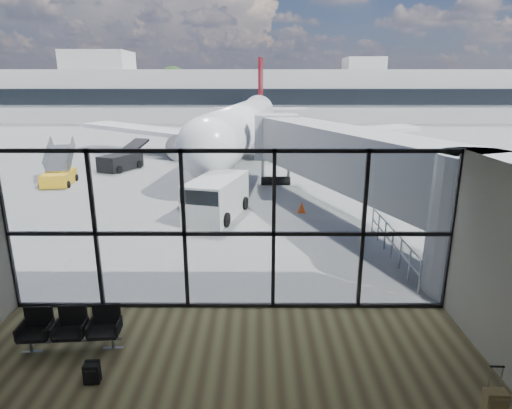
{
  "coord_description": "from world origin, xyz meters",
  "views": [
    {
      "loc": [
        0.76,
        -10.83,
        6.12
      ],
      "look_at": [
        0.72,
        3.0,
        2.16
      ],
      "focal_mm": 30.0,
      "sensor_mm": 36.0,
      "label": 1
    }
  ],
  "objects_px": {
    "service_van": "(216,197)",
    "mobile_stairs": "(59,176)",
    "belt_loader": "(122,160)",
    "seating_row": "(72,326)",
    "airliner": "(245,123)",
    "backpack": "(92,373)",
    "suitcase": "(495,405)"
  },
  "relations": [
    {
      "from": "belt_loader",
      "to": "mobile_stairs",
      "type": "bearing_deg",
      "value": -93.88
    },
    {
      "from": "belt_loader",
      "to": "mobile_stairs",
      "type": "relative_size",
      "value": 1.34
    },
    {
      "from": "suitcase",
      "to": "service_van",
      "type": "xyz_separation_m",
      "value": [
        -6.37,
        12.64,
        0.63
      ]
    },
    {
      "from": "suitcase",
      "to": "mobile_stairs",
      "type": "distance_m",
      "value": 25.54
    },
    {
      "from": "airliner",
      "to": "mobile_stairs",
      "type": "relative_size",
      "value": 10.22
    },
    {
      "from": "suitcase",
      "to": "airliner",
      "type": "xyz_separation_m",
      "value": [
        -5.55,
        30.93,
        2.39
      ]
    },
    {
      "from": "seating_row",
      "to": "airliner",
      "type": "distance_m",
      "value": 28.94
    },
    {
      "from": "suitcase",
      "to": "service_van",
      "type": "height_order",
      "value": "service_van"
    },
    {
      "from": "belt_loader",
      "to": "seating_row",
      "type": "bearing_deg",
      "value": -52.34
    },
    {
      "from": "seating_row",
      "to": "service_van",
      "type": "bearing_deg",
      "value": 72.11
    },
    {
      "from": "service_van",
      "to": "mobile_stairs",
      "type": "relative_size",
      "value": 1.36
    },
    {
      "from": "airliner",
      "to": "service_van",
      "type": "relative_size",
      "value": 7.52
    },
    {
      "from": "service_van",
      "to": "mobile_stairs",
      "type": "distance_m",
      "value": 12.32
    },
    {
      "from": "backpack",
      "to": "service_van",
      "type": "relative_size",
      "value": 0.11
    },
    {
      "from": "backpack",
      "to": "mobile_stairs",
      "type": "relative_size",
      "value": 0.14
    },
    {
      "from": "backpack",
      "to": "airliner",
      "type": "bearing_deg",
      "value": 82.42
    },
    {
      "from": "belt_loader",
      "to": "service_van",
      "type": "bearing_deg",
      "value": -31.58
    },
    {
      "from": "airliner",
      "to": "mobile_stairs",
      "type": "height_order",
      "value": "airliner"
    },
    {
      "from": "suitcase",
      "to": "belt_loader",
      "type": "relative_size",
      "value": 0.24
    },
    {
      "from": "seating_row",
      "to": "service_van",
      "type": "relative_size",
      "value": 0.5
    },
    {
      "from": "backpack",
      "to": "belt_loader",
      "type": "relative_size",
      "value": 0.11
    },
    {
      "from": "service_van",
      "to": "mobile_stairs",
      "type": "height_order",
      "value": "mobile_stairs"
    },
    {
      "from": "airliner",
      "to": "mobile_stairs",
      "type": "bearing_deg",
      "value": -128.12
    },
    {
      "from": "mobile_stairs",
      "to": "service_van",
      "type": "bearing_deg",
      "value": -41.33
    },
    {
      "from": "seating_row",
      "to": "backpack",
      "type": "distance_m",
      "value": 1.59
    },
    {
      "from": "backpack",
      "to": "service_van",
      "type": "xyz_separation_m",
      "value": [
        1.55,
        11.65,
        0.72
      ]
    },
    {
      "from": "seating_row",
      "to": "suitcase",
      "type": "bearing_deg",
      "value": -18.92
    },
    {
      "from": "service_van",
      "to": "suitcase",
      "type": "bearing_deg",
      "value": -47.88
    },
    {
      "from": "service_van",
      "to": "belt_loader",
      "type": "bearing_deg",
      "value": 140.22
    },
    {
      "from": "seating_row",
      "to": "mobile_stairs",
      "type": "height_order",
      "value": "mobile_stairs"
    },
    {
      "from": "backpack",
      "to": "suitcase",
      "type": "distance_m",
      "value": 7.98
    },
    {
      "from": "airliner",
      "to": "backpack",
      "type": "bearing_deg",
      "value": -88.76
    }
  ]
}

